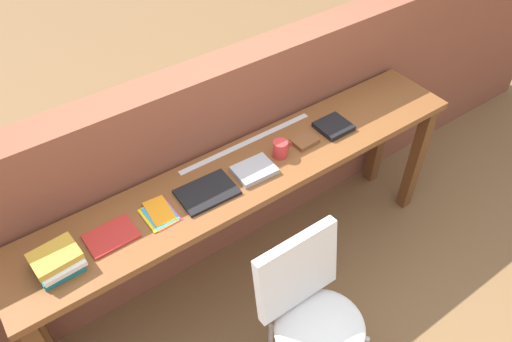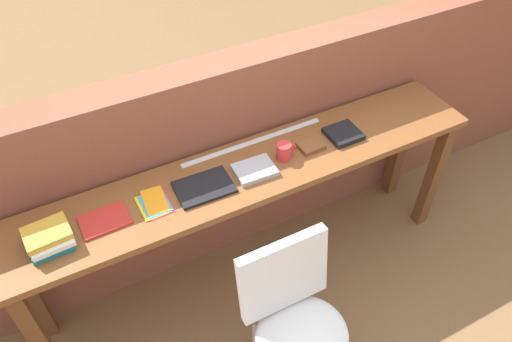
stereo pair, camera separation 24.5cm
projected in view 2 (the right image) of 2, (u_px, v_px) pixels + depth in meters
ground_plane at (276, 308)px, 2.92m from camera, size 40.00×40.00×0.00m
brick_wall_back at (225, 160)px, 2.87m from camera, size 6.00×0.20×1.30m
sideboard at (252, 187)px, 2.59m from camera, size 2.50×0.44×0.88m
chair_white_moulded at (295, 315)px, 2.30m from camera, size 0.44×0.45×0.89m
book_stack_leftmost at (49, 238)px, 2.12m from camera, size 0.20×0.18×0.09m
magazine_cycling at (105, 220)px, 2.24m from camera, size 0.22×0.16×0.01m
pamphlet_pile_colourful at (155, 203)px, 2.31m from camera, size 0.15×0.19×0.01m
book_open_centre at (204, 187)px, 2.39m from camera, size 0.28×0.20×0.02m
book_grey_hardcover at (255, 170)px, 2.46m from camera, size 0.20×0.16×0.03m
mug at (284, 151)px, 2.52m from camera, size 0.11×0.08×0.09m
leather_journal_brown at (311, 146)px, 2.60m from camera, size 0.13×0.11×0.02m
book_repair_rightmost at (343, 134)px, 2.66m from camera, size 0.17×0.17×0.03m
ruler_metal_back_edge at (253, 142)px, 2.63m from camera, size 0.81×0.03×0.00m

